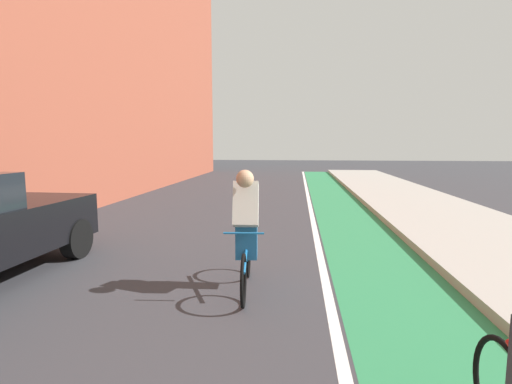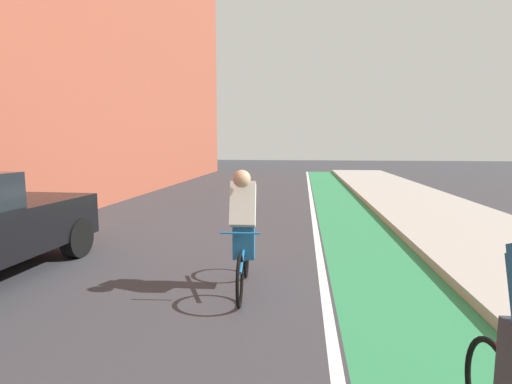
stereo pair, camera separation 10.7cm
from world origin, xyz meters
name	(u,v)px [view 1 (the left image)]	position (x,y,z in m)	size (l,w,h in m)	color
ground_plane	(209,240)	(0.00, 13.74, 0.00)	(78.07, 78.07, 0.00)	#38383D
bike_lane_paint	(351,223)	(3.06, 15.74, 0.00)	(1.60, 35.49, 0.00)	#2D8451
lane_divider_stripe	(313,222)	(2.16, 15.74, 0.00)	(0.12, 35.49, 0.00)	white
sidewalk_right	(454,222)	(5.48, 15.74, 0.07)	(3.23, 35.49, 0.14)	#A8A59E
cyclist_trailing	(246,227)	(1.10, 11.12, 0.85)	(0.48, 1.69, 1.60)	black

